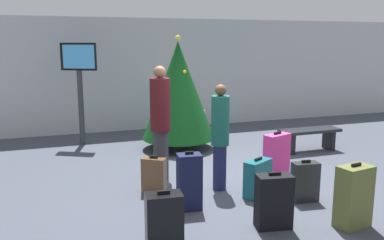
% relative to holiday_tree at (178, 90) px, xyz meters
% --- Properties ---
extents(ground_plane, '(16.00, 16.00, 0.00)m').
position_rel_holiday_tree_xyz_m(ground_plane, '(0.26, -2.25, -1.28)').
color(ground_plane, '#424754').
extents(back_wall, '(16.00, 0.20, 2.90)m').
position_rel_holiday_tree_xyz_m(back_wall, '(0.26, 2.31, 0.17)').
color(back_wall, '#B7BCC1').
rests_on(back_wall, ground_plane).
extents(holiday_tree, '(1.56, 1.56, 2.43)m').
position_rel_holiday_tree_xyz_m(holiday_tree, '(0.00, 0.00, 0.00)').
color(holiday_tree, '#4C3319').
rests_on(holiday_tree, ground_plane).
extents(flight_info_kiosk, '(0.75, 0.45, 2.28)m').
position_rel_holiday_tree_xyz_m(flight_info_kiosk, '(-1.95, 1.09, 0.29)').
color(flight_info_kiosk, '#333338').
rests_on(flight_info_kiosk, ground_plane).
extents(waiting_bench, '(1.31, 0.44, 0.48)m').
position_rel_holiday_tree_xyz_m(waiting_bench, '(2.58, -1.10, -0.92)').
color(waiting_bench, black).
rests_on(waiting_bench, ground_plane).
extents(traveller_0, '(0.48, 0.48, 1.91)m').
position_rel_holiday_tree_xyz_m(traveller_0, '(-0.86, -1.76, -0.26)').
color(traveller_0, '#333338').
rests_on(traveller_0, ground_plane).
extents(traveller_1, '(0.35, 0.35, 1.67)m').
position_rel_holiday_tree_xyz_m(traveller_1, '(-0.12, -2.59, -0.39)').
color(traveller_1, '#1E234C').
rests_on(traveller_1, ground_plane).
extents(suitcase_0, '(0.51, 0.35, 0.82)m').
position_rel_holiday_tree_xyz_m(suitcase_0, '(0.98, -2.44, -0.89)').
color(suitcase_0, '#E5388C').
rests_on(suitcase_0, ground_plane).
extents(suitcase_1, '(0.48, 0.32, 0.72)m').
position_rel_holiday_tree_xyz_m(suitcase_1, '(-0.01, -4.05, -0.93)').
color(suitcase_1, black).
rests_on(suitcase_1, ground_plane).
extents(suitcase_2, '(0.43, 0.30, 0.68)m').
position_rel_holiday_tree_xyz_m(suitcase_2, '(-1.44, -4.11, -0.95)').
color(suitcase_2, black).
rests_on(suitcase_2, ground_plane).
extents(suitcase_3, '(0.35, 0.27, 0.83)m').
position_rel_holiday_tree_xyz_m(suitcase_3, '(-0.82, -3.17, -0.88)').
color(suitcase_3, '#141938').
rests_on(suitcase_3, ground_plane).
extents(suitcase_4, '(0.40, 0.34, 0.60)m').
position_rel_holiday_tree_xyz_m(suitcase_4, '(-1.14, -2.42, -1.00)').
color(suitcase_4, brown).
rests_on(suitcase_4, ground_plane).
extents(suitcase_5, '(0.52, 0.41, 0.60)m').
position_rel_holiday_tree_xyz_m(suitcase_5, '(0.31, -3.04, -1.00)').
color(suitcase_5, '#19606B').
rests_on(suitcase_5, ground_plane).
extents(suitcase_6, '(0.41, 0.23, 0.62)m').
position_rel_holiday_tree_xyz_m(suitcase_6, '(0.87, -3.44, -0.98)').
color(suitcase_6, '#232326').
rests_on(suitcase_6, ground_plane).
extents(suitcase_7, '(0.47, 0.33, 0.83)m').
position_rel_holiday_tree_xyz_m(suitcase_7, '(0.95, -4.36, -0.88)').
color(suitcase_7, '#59602D').
rests_on(suitcase_7, ground_plane).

